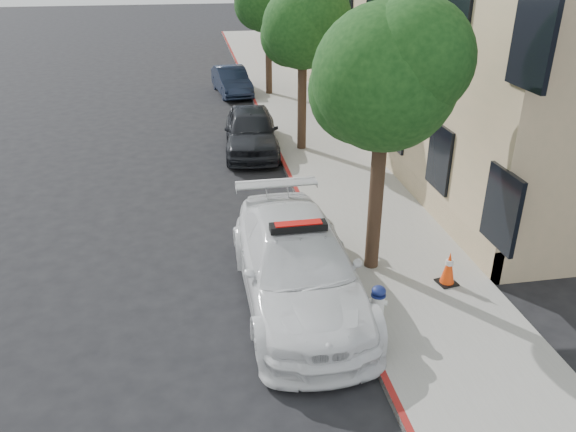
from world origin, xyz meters
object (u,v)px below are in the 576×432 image
at_px(police_car, 298,266).
at_px(fire_hydrant, 377,306).
at_px(parked_car_mid, 251,130).
at_px(parked_car_far, 232,81).
at_px(traffic_cone, 449,268).

relative_size(police_car, fire_hydrant, 6.67).
bearing_deg(police_car, parked_car_mid, 88.84).
distance_m(parked_car_mid, parked_car_far, 8.34).
bearing_deg(fire_hydrant, parked_car_far, 116.32).
bearing_deg(traffic_cone, police_car, 177.51).
relative_size(fire_hydrant, traffic_cone, 1.14).
bearing_deg(parked_car_far, parked_car_mid, -96.91).
relative_size(police_car, parked_car_far, 1.45).
bearing_deg(parked_car_far, fire_hydrant, -93.41).
bearing_deg(parked_car_far, police_car, -97.24).
relative_size(parked_car_far, traffic_cone, 5.24).
bearing_deg(police_car, fire_hydrant, -45.39).
xyz_separation_m(police_car, fire_hydrant, (1.25, -1.24, -0.25)).
xyz_separation_m(parked_car_mid, traffic_cone, (3.04, -9.32, -0.24)).
bearing_deg(fire_hydrant, parked_car_mid, 119.10).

